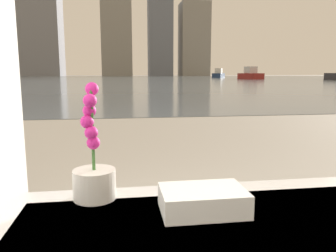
{
  "coord_description": "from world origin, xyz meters",
  "views": [
    {
      "loc": [
        -0.42,
        -0.26,
        0.99
      ],
      "look_at": [
        -0.06,
        2.15,
        0.6
      ],
      "focal_mm": 35.0,
      "sensor_mm": 36.0,
      "label": 1
    }
  ],
  "objects": [
    {
      "name": "potted_orchid",
      "position": [
        -0.52,
        0.94,
        0.63
      ],
      "size": [
        0.16,
        0.16,
        0.44
      ],
      "color": "silver",
      "rests_on": "bathtub"
    },
    {
      "name": "towel_stack",
      "position": [
        -0.14,
        0.77,
        0.56
      ],
      "size": [
        0.29,
        0.19,
        0.08
      ],
      "color": "white",
      "rests_on": "bathtub"
    },
    {
      "name": "harbor_water",
      "position": [
        0.0,
        62.0,
        0.01
      ],
      "size": [
        180.0,
        110.0,
        0.01
      ],
      "color": "slate",
      "rests_on": "ground_plane"
    },
    {
      "name": "harbor_boat_1",
      "position": [
        21.07,
        51.88,
        0.74
      ],
      "size": [
        2.57,
        5.69,
        2.06
      ],
      "color": "maroon",
      "rests_on": "harbor_water"
    },
    {
      "name": "harbor_boat_5",
      "position": [
        21.39,
        70.63,
        0.73
      ],
      "size": [
        4.19,
        5.69,
        2.04
      ],
      "color": "navy",
      "rests_on": "harbor_water"
    },
    {
      "name": "skyline_tower_4",
      "position": [
        26.48,
        118.0,
        12.77
      ],
      "size": [
        10.01,
        9.7,
        25.55
      ],
      "color": "gray",
      "rests_on": "ground_plane"
    }
  ]
}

